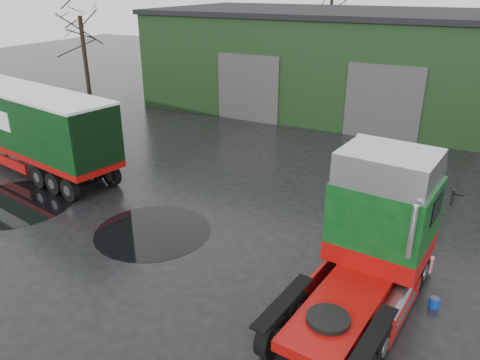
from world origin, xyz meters
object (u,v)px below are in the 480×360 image
at_px(wash_bucket, 434,303).
at_px(trailer_left, 21,127).
at_px(tree_left, 83,43).
at_px(hero_tractor, 359,248).
at_px(warehouse, 405,64).
at_px(tree_back_a, 330,22).

bearing_deg(wash_bucket, trailer_left, 172.55).
height_order(wash_bucket, tree_left, tree_left).
bearing_deg(tree_left, hero_tractor, -31.89).
xyz_separation_m(trailer_left, tree_left, (-5.14, 9.60, 2.40)).
xyz_separation_m(warehouse, hero_tractor, (2.50, -21.38, -1.12)).
bearing_deg(tree_back_a, wash_bucket, -67.60).
bearing_deg(tree_left, trailer_left, -61.83).
bearing_deg(hero_tractor, warehouse, 103.55).
bearing_deg(tree_left, warehouse, 22.83).
relative_size(trailer_left, wash_bucket, 43.12).
distance_m(warehouse, tree_back_a, 12.90).
relative_size(hero_tractor, tree_left, 0.77).
height_order(warehouse, hero_tractor, warehouse).
bearing_deg(wash_bucket, hero_tractor, -143.21).
bearing_deg(tree_back_a, trailer_left, -101.98).
xyz_separation_m(trailer_left, wash_bucket, (18.21, -2.38, -1.72)).
bearing_deg(wash_bucket, tree_back_a, 112.40).
bearing_deg(wash_bucket, tree_left, 152.83).
bearing_deg(warehouse, tree_left, -157.17).
bearing_deg(tree_left, wash_bucket, -27.17).
relative_size(warehouse, tree_left, 3.81).
xyz_separation_m(warehouse, wash_bucket, (4.36, -19.99, -3.03)).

